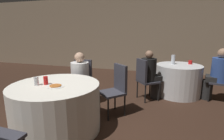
{
  "coord_description": "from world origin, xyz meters",
  "views": [
    {
      "loc": [
        1.31,
        -2.25,
        1.51
      ],
      "look_at": [
        0.43,
        0.67,
        0.84
      ],
      "focal_mm": 28.0,
      "sensor_mm": 36.0,
      "label": 1
    }
  ],
  "objects_px": {
    "chair_near_northeast": "(116,86)",
    "chair_near_north": "(82,78)",
    "table_near": "(57,107)",
    "bottle_far": "(173,60)",
    "person_blue_shirt": "(217,74)",
    "pizza_plate_near": "(56,86)",
    "chair_far_southwest": "(145,76)",
    "soda_can_red": "(46,80)",
    "table_far": "(178,80)",
    "soda_can_silver": "(36,81)",
    "person_white_shirt": "(79,79)",
    "person_black_shirt": "(151,75)"
  },
  "relations": [
    {
      "from": "chair_near_north",
      "to": "soda_can_red",
      "type": "bearing_deg",
      "value": 83.45
    },
    {
      "from": "person_blue_shirt",
      "to": "pizza_plate_near",
      "type": "height_order",
      "value": "person_blue_shirt"
    },
    {
      "from": "chair_far_southwest",
      "to": "table_near",
      "type": "bearing_deg",
      "value": -74.13
    },
    {
      "from": "person_black_shirt",
      "to": "person_white_shirt",
      "type": "xyz_separation_m",
      "value": [
        -1.37,
        -0.8,
        0.01
      ]
    },
    {
      "from": "chair_near_north",
      "to": "person_white_shirt",
      "type": "relative_size",
      "value": 0.84
    },
    {
      "from": "chair_far_southwest",
      "to": "soda_can_red",
      "type": "xyz_separation_m",
      "value": [
        -1.28,
        -1.65,
        0.25
      ]
    },
    {
      "from": "chair_near_north",
      "to": "soda_can_silver",
      "type": "bearing_deg",
      "value": 78.29
    },
    {
      "from": "chair_near_northeast",
      "to": "soda_can_silver",
      "type": "bearing_deg",
      "value": 85.78
    },
    {
      "from": "chair_near_northeast",
      "to": "person_white_shirt",
      "type": "xyz_separation_m",
      "value": [
        -0.82,
        0.13,
        0.02
      ]
    },
    {
      "from": "table_far",
      "to": "person_blue_shirt",
      "type": "height_order",
      "value": "person_blue_shirt"
    },
    {
      "from": "chair_far_southwest",
      "to": "soda_can_silver",
      "type": "height_order",
      "value": "chair_far_southwest"
    },
    {
      "from": "bottle_far",
      "to": "chair_far_southwest",
      "type": "bearing_deg",
      "value": -132.98
    },
    {
      "from": "chair_near_northeast",
      "to": "chair_near_north",
      "type": "height_order",
      "value": "same"
    },
    {
      "from": "chair_near_north",
      "to": "soda_can_red",
      "type": "height_order",
      "value": "chair_near_north"
    },
    {
      "from": "chair_near_northeast",
      "to": "person_black_shirt",
      "type": "distance_m",
      "value": 1.07
    },
    {
      "from": "table_near",
      "to": "person_blue_shirt",
      "type": "height_order",
      "value": "person_blue_shirt"
    },
    {
      "from": "chair_near_northeast",
      "to": "person_white_shirt",
      "type": "height_order",
      "value": "person_white_shirt"
    },
    {
      "from": "table_near",
      "to": "chair_far_southwest",
      "type": "relative_size",
      "value": 1.44
    },
    {
      "from": "table_far",
      "to": "person_white_shirt",
      "type": "height_order",
      "value": "person_white_shirt"
    },
    {
      "from": "table_near",
      "to": "person_blue_shirt",
      "type": "relative_size",
      "value": 1.15
    },
    {
      "from": "chair_far_southwest",
      "to": "person_black_shirt",
      "type": "bearing_deg",
      "value": 90.0
    },
    {
      "from": "table_far",
      "to": "chair_near_north",
      "type": "bearing_deg",
      "value": -150.71
    },
    {
      "from": "chair_near_north",
      "to": "pizza_plate_near",
      "type": "xyz_separation_m",
      "value": [
        0.16,
        -1.16,
        0.2
      ]
    },
    {
      "from": "chair_near_northeast",
      "to": "pizza_plate_near",
      "type": "height_order",
      "value": "chair_near_northeast"
    },
    {
      "from": "chair_near_north",
      "to": "person_black_shirt",
      "type": "relative_size",
      "value": 0.84
    },
    {
      "from": "chair_near_northeast",
      "to": "pizza_plate_near",
      "type": "xyz_separation_m",
      "value": [
        -0.67,
        -0.87,
        0.2
      ]
    },
    {
      "from": "person_black_shirt",
      "to": "pizza_plate_near",
      "type": "distance_m",
      "value": 2.18
    },
    {
      "from": "chair_near_northeast",
      "to": "chair_near_north",
      "type": "xyz_separation_m",
      "value": [
        -0.83,
        0.29,
        0.0
      ]
    },
    {
      "from": "table_far",
      "to": "soda_can_red",
      "type": "bearing_deg",
      "value": -132.12
    },
    {
      "from": "chair_near_north",
      "to": "chair_far_southwest",
      "type": "relative_size",
      "value": 1.0
    },
    {
      "from": "chair_near_north",
      "to": "bottle_far",
      "type": "xyz_separation_m",
      "value": [
        1.85,
        1.17,
        0.3
      ]
    },
    {
      "from": "table_near",
      "to": "chair_near_northeast",
      "type": "height_order",
      "value": "chair_near_northeast"
    },
    {
      "from": "pizza_plate_near",
      "to": "bottle_far",
      "type": "height_order",
      "value": "bottle_far"
    },
    {
      "from": "table_near",
      "to": "person_black_shirt",
      "type": "distance_m",
      "value": 2.15
    },
    {
      "from": "pizza_plate_near",
      "to": "table_near",
      "type": "bearing_deg",
      "value": 129.87
    },
    {
      "from": "chair_far_southwest",
      "to": "soda_can_silver",
      "type": "xyz_separation_m",
      "value": [
        -1.39,
        -1.72,
        0.25
      ]
    },
    {
      "from": "pizza_plate_near",
      "to": "soda_can_red",
      "type": "xyz_separation_m",
      "value": [
        -0.19,
        0.04,
        0.05
      ]
    },
    {
      "from": "table_far",
      "to": "chair_far_southwest",
      "type": "xyz_separation_m",
      "value": [
        -0.74,
        -0.59,
        0.18
      ]
    },
    {
      "from": "table_far",
      "to": "chair_far_southwest",
      "type": "relative_size",
      "value": 1.13
    },
    {
      "from": "person_blue_shirt",
      "to": "pizza_plate_near",
      "type": "distance_m",
      "value": 3.37
    },
    {
      "from": "soda_can_silver",
      "to": "soda_can_red",
      "type": "bearing_deg",
      "value": 32.22
    },
    {
      "from": "table_near",
      "to": "chair_far_southwest",
      "type": "distance_m",
      "value": 1.99
    },
    {
      "from": "chair_far_southwest",
      "to": "soda_can_silver",
      "type": "relative_size",
      "value": 7.61
    },
    {
      "from": "soda_can_silver",
      "to": "chair_near_northeast",
      "type": "bearing_deg",
      "value": 42.64
    },
    {
      "from": "soda_can_red",
      "to": "table_far",
      "type": "bearing_deg",
      "value": 47.88
    },
    {
      "from": "soda_can_silver",
      "to": "bottle_far",
      "type": "distance_m",
      "value": 3.08
    },
    {
      "from": "person_black_shirt",
      "to": "person_blue_shirt",
      "type": "distance_m",
      "value": 1.42
    },
    {
      "from": "chair_near_north",
      "to": "chair_near_northeast",
      "type": "bearing_deg",
      "value": 155.98
    },
    {
      "from": "person_black_shirt",
      "to": "person_blue_shirt",
      "type": "height_order",
      "value": "person_blue_shirt"
    },
    {
      "from": "table_far",
      "to": "pizza_plate_near",
      "type": "xyz_separation_m",
      "value": [
        -1.83,
        -2.28,
        0.37
      ]
    }
  ]
}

